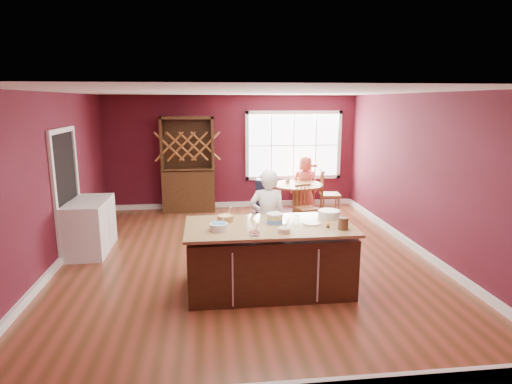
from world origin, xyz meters
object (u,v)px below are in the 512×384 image
at_px(dining_table, 297,194).
at_px(layer_cake, 275,218).
at_px(baker, 267,220).
at_px(chair_south, 307,207).
at_px(high_chair, 264,196).
at_px(dryer, 95,221).
at_px(chair_north, 304,185).
at_px(hutch, 188,165).
at_px(seated_woman, 305,184).
at_px(chair_east, 330,193).
at_px(toddler, 262,179).
at_px(washer, 85,231).
at_px(kitchen_island, 269,258).

xyz_separation_m(dining_table, layer_cake, (-1.08, -3.56, 0.45)).
distance_m(baker, chair_south, 2.34).
xyz_separation_m(baker, chair_south, (1.10, 2.04, -0.33)).
bearing_deg(baker, high_chair, -94.46).
bearing_deg(chair_south, dryer, 170.96).
relative_size(chair_north, hutch, 0.49).
bearing_deg(baker, layer_cake, 92.73).
bearing_deg(dryer, seated_woman, 24.80).
bearing_deg(chair_east, layer_cake, 158.76).
height_order(dining_table, high_chair, high_chair).
relative_size(dining_table, toddler, 4.42).
bearing_deg(dining_table, chair_south, -89.03).
distance_m(seated_woman, washer, 5.05).
bearing_deg(baker, dryer, -24.05).
bearing_deg(chair_north, dryer, 9.16).
distance_m(chair_north, dryer, 4.93).
bearing_deg(toddler, dining_table, -25.02).
xyz_separation_m(seated_woman, washer, (-4.31, -2.63, -0.20)).
height_order(chair_north, toddler, chair_north).
relative_size(layer_cake, dryer, 0.36).
distance_m(seated_woman, dryer, 4.75).
bearing_deg(chair_south, kitchen_island, -130.45).
bearing_deg(high_chair, kitchen_island, -86.69).
bearing_deg(hutch, layer_cake, -73.02).
xyz_separation_m(kitchen_island, baker, (0.08, 0.74, 0.34)).
height_order(toddler, hutch, hutch).
height_order(layer_cake, chair_south, layer_cake).
relative_size(layer_cake, toddler, 1.25).
bearing_deg(layer_cake, hutch, 106.98).
bearing_deg(dryer, chair_south, 8.34).
bearing_deg(washer, seated_woman, 31.41).
bearing_deg(hutch, toddler, -16.07).
height_order(layer_cake, chair_east, chair_east).
xyz_separation_m(chair_north, high_chair, (-1.06, -0.53, -0.11)).
bearing_deg(layer_cake, chair_north, 71.91).
bearing_deg(high_chair, layer_cake, -85.58).
distance_m(dining_table, toddler, 0.87).
height_order(layer_cake, high_chair, layer_cake).
distance_m(layer_cake, toddler, 3.92).
relative_size(baker, washer, 1.73).
distance_m(dining_table, washer, 4.54).
bearing_deg(hutch, dryer, -124.72).
bearing_deg(layer_cake, kitchen_island, -132.06).
bearing_deg(dryer, baker, -26.28).
distance_m(seated_woman, high_chair, 1.05).
bearing_deg(washer, layer_cake, -26.27).
relative_size(baker, seated_woman, 1.20).
bearing_deg(toddler, high_chair, -55.59).
bearing_deg(chair_north, toddler, 4.69).
height_order(kitchen_island, baker, baker).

